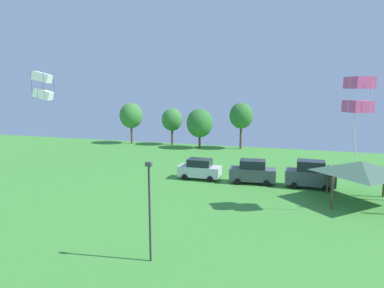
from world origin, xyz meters
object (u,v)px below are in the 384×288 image
at_px(treeline_tree_1, 172,120).
at_px(parked_car_leftmost, 200,169).
at_px(parked_car_second_from_left, 252,172).
at_px(light_post_1, 150,206).
at_px(treeline_tree_0, 131,116).
at_px(parked_car_third_from_left, 310,175).
at_px(kite_flying_5, 359,95).
at_px(treeline_tree_3, 241,116).
at_px(treeline_tree_2, 200,123).
at_px(kite_flying_2, 43,86).
at_px(park_pavilion, 361,167).

bearing_deg(treeline_tree_1, parked_car_leftmost, -62.23).
xyz_separation_m(parked_car_second_from_left, light_post_1, (-3.41, -17.78, 2.05)).
distance_m(parked_car_leftmost, treeline_tree_0, 26.80).
xyz_separation_m(parked_car_third_from_left, treeline_tree_0, (-29.18, 19.44, 3.59)).
xyz_separation_m(kite_flying_5, parked_car_leftmost, (-13.95, 6.36, -8.05)).
distance_m(kite_flying_5, light_post_1, 17.41).
xyz_separation_m(parked_car_third_from_left, treeline_tree_3, (-9.98, 19.73, 3.99)).
distance_m(light_post_1, treeline_tree_3, 37.61).
bearing_deg(treeline_tree_0, light_post_1, -61.57).
bearing_deg(treeline_tree_1, treeline_tree_2, -19.92).
bearing_deg(treeline_tree_3, treeline_tree_1, 177.46).
relative_size(kite_flying_2, parked_car_third_from_left, 0.55).
relative_size(park_pavilion, treeline_tree_2, 0.95).
bearing_deg(treeline_tree_1, treeline_tree_3, -2.54).
bearing_deg(light_post_1, treeline_tree_1, 108.69).
bearing_deg(park_pavilion, parked_car_third_from_left, 138.41).
distance_m(park_pavilion, treeline_tree_0, 40.20).
bearing_deg(treeline_tree_0, parked_car_second_from_left, -39.54).
distance_m(parked_car_leftmost, treeline_tree_1, 23.18).
bearing_deg(parked_car_second_from_left, treeline_tree_2, 115.20).
relative_size(parked_car_leftmost, treeline_tree_2, 0.70).
height_order(parked_car_second_from_left, park_pavilion, park_pavilion).
bearing_deg(parked_car_leftmost, parked_car_third_from_left, 0.31).
height_order(kite_flying_2, treeline_tree_3, kite_flying_2).
height_order(parked_car_leftmost, treeline_tree_2, treeline_tree_2).
bearing_deg(park_pavilion, kite_flying_5, -109.89).
bearing_deg(parked_car_leftmost, light_post_1, -82.99).
height_order(parked_car_third_from_left, treeline_tree_1, treeline_tree_1).
bearing_deg(kite_flying_2, treeline_tree_3, 64.91).
distance_m(treeline_tree_1, treeline_tree_2, 5.81).
xyz_separation_m(kite_flying_2, park_pavilion, (27.14, 5.30, -6.76)).
xyz_separation_m(kite_flying_2, treeline_tree_0, (-5.88, 28.15, -4.94)).
relative_size(kite_flying_2, treeline_tree_3, 0.35).
distance_m(kite_flying_2, park_pavilion, 28.47).
distance_m(kite_flying_2, parked_car_leftmost, 17.26).
bearing_deg(treeline_tree_3, parked_car_third_from_left, -63.16).
bearing_deg(parked_car_third_from_left, treeline_tree_3, 117.78).
relative_size(kite_flying_2, park_pavilion, 0.43).
height_order(kite_flying_2, treeline_tree_1, kite_flying_2).
bearing_deg(treeline_tree_3, light_post_1, -88.51).
xyz_separation_m(kite_flying_2, parked_car_third_from_left, (23.30, 8.72, -8.53)).
distance_m(kite_flying_5, parked_car_second_from_left, 13.18).
bearing_deg(parked_car_leftmost, kite_flying_5, -24.52).
bearing_deg(treeline_tree_0, kite_flying_5, -39.00).
relative_size(kite_flying_5, treeline_tree_0, 0.87).
distance_m(kite_flying_2, treeline_tree_3, 31.73).
relative_size(parked_car_second_from_left, treeline_tree_3, 0.64).
relative_size(light_post_1, treeline_tree_3, 0.77).
bearing_deg(kite_flying_2, parked_car_third_from_left, 20.51).
height_order(kite_flying_5, light_post_1, kite_flying_5).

